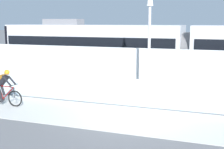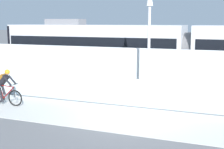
{
  "view_description": "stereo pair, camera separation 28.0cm",
  "coord_description": "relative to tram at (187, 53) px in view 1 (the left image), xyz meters",
  "views": [
    {
      "loc": [
        3.24,
        -10.93,
        3.66
      ],
      "look_at": [
        -1.52,
        2.35,
        1.25
      ],
      "focal_mm": 49.95,
      "sensor_mm": 36.0,
      "label": 1
    },
    {
      "loc": [
        3.5,
        -10.83,
        3.66
      ],
      "look_at": [
        -1.52,
        2.35,
        1.25
      ],
      "focal_mm": 49.95,
      "sensor_mm": 36.0,
      "label": 2
    }
  ],
  "objects": [
    {
      "name": "tram",
      "position": [
        0.0,
        0.0,
        0.0
      ],
      "size": [
        22.56,
        2.54,
        3.81
      ],
      "color": "silver",
      "rests_on": "ground"
    },
    {
      "name": "tram_rail_far",
      "position": [
        -1.31,
        0.72,
        -1.89
      ],
      "size": [
        32.0,
        0.08,
        0.01
      ],
      "primitive_type": "cube",
      "color": "#595654",
      "rests_on": "ground"
    },
    {
      "name": "concrete_barrier_wall",
      "position": [
        -1.31,
        -3.2,
        -0.7
      ],
      "size": [
        32.0,
        0.36,
        2.38
      ],
      "primitive_type": "cube",
      "color": "white",
      "rests_on": "ground"
    },
    {
      "name": "ground_plane",
      "position": [
        -1.31,
        -6.85,
        -1.89
      ],
      "size": [
        200.0,
        200.0,
        0.0
      ],
      "primitive_type": "plane",
      "color": "slate"
    },
    {
      "name": "bike_path_deck",
      "position": [
        -1.31,
        -6.85,
        -1.89
      ],
      "size": [
        32.0,
        3.2,
        0.01
      ],
      "primitive_type": "cube",
      "color": "silver",
      "rests_on": "ground"
    },
    {
      "name": "cyclist_on_bike",
      "position": [
        -7.0,
        -6.85,
        -1.09
      ],
      "size": [
        1.77,
        0.58,
        1.61
      ],
      "color": "black",
      "rests_on": "ground"
    },
    {
      "name": "glass_parapet",
      "position": [
        -1.31,
        -5.0,
        -1.29
      ],
      "size": [
        32.0,
        0.05,
        1.21
      ],
      "primitive_type": "cube",
      "color": "silver",
      "rests_on": "ground"
    },
    {
      "name": "lamp_post_antenna",
      "position": [
        -1.07,
        -4.7,
        1.4
      ],
      "size": [
        0.28,
        0.28,
        5.2
      ],
      "color": "gray",
      "rests_on": "ground"
    },
    {
      "name": "tram_rail_near",
      "position": [
        -1.31,
        -0.72,
        -1.89
      ],
      "size": [
        32.0,
        0.08,
        0.01
      ],
      "primitive_type": "cube",
      "color": "#595654",
      "rests_on": "ground"
    }
  ]
}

